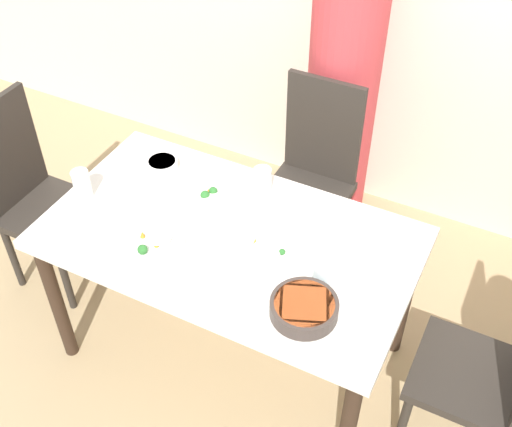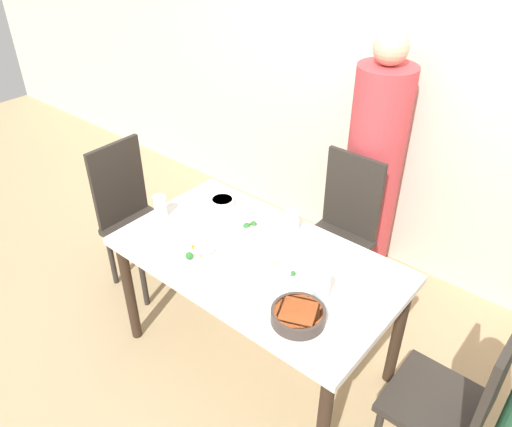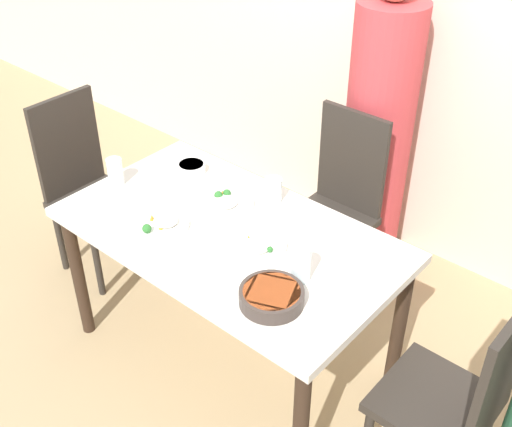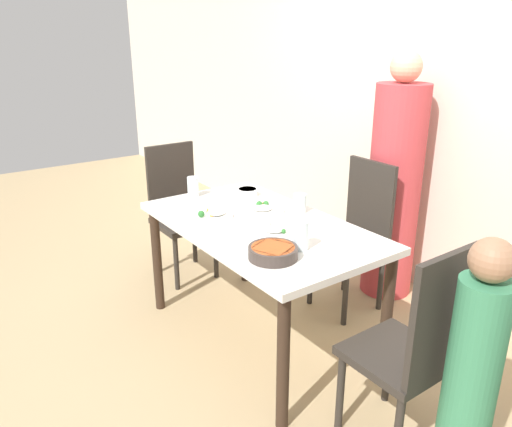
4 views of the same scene
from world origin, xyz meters
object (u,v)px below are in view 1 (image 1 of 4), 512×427
at_px(bowl_curry, 304,308).
at_px(chair_adult_spot, 312,174).
at_px(plate_rice_adult, 266,249).
at_px(glass_water_tall, 82,185).
at_px(person_adult, 342,97).
at_px(chair_child_spot, 495,370).

bearing_deg(bowl_curry, chair_adult_spot, 110.86).
relative_size(plate_rice_adult, glass_water_tall, 1.79).
relative_size(chair_adult_spot, person_adult, 0.60).
bearing_deg(glass_water_tall, person_adult, 59.69).
relative_size(person_adult, plate_rice_adult, 7.03).
height_order(plate_rice_adult, glass_water_tall, glass_water_tall).
bearing_deg(chair_adult_spot, bowl_curry, -69.14).
distance_m(chair_child_spot, glass_water_tall, 1.74).
relative_size(person_adult, bowl_curry, 6.99).
bearing_deg(person_adult, plate_rice_adult, -83.44).
xyz_separation_m(chair_adult_spot, person_adult, (0.00, 0.34, 0.25)).
height_order(chair_child_spot, person_adult, person_adult).
relative_size(chair_adult_spot, chair_child_spot, 1.00).
distance_m(chair_adult_spot, chair_child_spot, 1.27).
bearing_deg(glass_water_tall, chair_adult_spot, 50.58).
distance_m(chair_child_spot, bowl_curry, 0.75).
xyz_separation_m(person_adult, bowl_curry, (0.37, -1.32, 0.01)).
bearing_deg(chair_child_spot, plate_rice_adult, -87.45).
relative_size(person_adult, glass_water_tall, 12.61).
distance_m(chair_adult_spot, person_adult, 0.42).
bearing_deg(chair_child_spot, bowl_curry, -69.22).
distance_m(person_adult, plate_rice_adult, 1.12).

